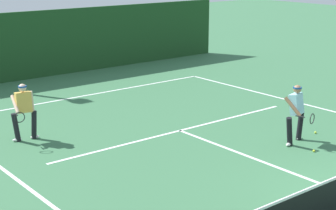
{
  "coord_description": "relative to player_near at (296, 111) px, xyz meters",
  "views": [
    {
      "loc": [
        -9.93,
        -5.46,
        5.04
      ],
      "look_at": [
        -0.75,
        6.02,
        1.0
      ],
      "focal_mm": 58.28,
      "sensor_mm": 36.0,
      "label": 1
    }
  ],
  "objects": [
    {
      "name": "tennis_ball_extra",
      "position": [
        1.12,
        0.12,
        -0.88
      ],
      "size": [
        0.07,
        0.07,
        0.07
      ],
      "primitive_type": "sphere",
      "color": "#D1E033",
      "rests_on": "ground_plane"
    },
    {
      "name": "court_line_centre",
      "position": [
        -1.8,
        -0.37,
        -0.91
      ],
      "size": [
        0.1,
        6.4,
        0.01
      ],
      "primitive_type": "cube",
      "color": "white",
      "rests_on": "ground_plane"
    },
    {
      "name": "court_line_service",
      "position": [
        -1.8,
        2.82,
        -0.91
      ],
      "size": [
        8.69,
        0.1,
        0.01
      ],
      "primitive_type": "cube",
      "color": "white",
      "rests_on": "ground_plane"
    },
    {
      "name": "player_far",
      "position": [
        -5.75,
        4.89,
        -0.01
      ],
      "size": [
        0.91,
        0.9,
        1.63
      ],
      "rotation": [
        0.0,
        0.0,
        2.99
      ],
      "color": "black",
      "rests_on": "ground_plane"
    },
    {
      "name": "player_near",
      "position": [
        0.0,
        0.0,
        0.0
      ],
      "size": [
        0.99,
        0.9,
        1.65
      ],
      "rotation": [
        0.0,
        0.0,
        3.39
      ],
      "color": "black",
      "rests_on": "ground_plane"
    },
    {
      "name": "court_line_baseline_far",
      "position": [
        -1.8,
        8.25,
        -0.91
      ],
      "size": [
        10.67,
        0.1,
        0.01
      ],
      "primitive_type": "cube",
      "color": "white",
      "rests_on": "ground_plane"
    },
    {
      "name": "back_fence_windscreen",
      "position": [
        -1.8,
        12.24,
        0.51
      ],
      "size": [
        19.59,
        0.12,
        2.83
      ],
      "primitive_type": "cube",
      "color": "#1C441F",
      "rests_on": "ground_plane"
    },
    {
      "name": "tennis_ball",
      "position": [
        -0.19,
        -0.81,
        -0.88
      ],
      "size": [
        0.07,
        0.07,
        0.07
      ],
      "primitive_type": "sphere",
      "color": "#D1E033",
      "rests_on": "ground_plane"
    }
  ]
}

